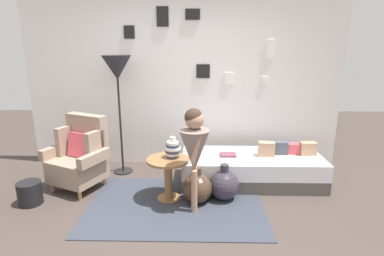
{
  "coord_description": "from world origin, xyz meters",
  "views": [
    {
      "loc": [
        0.23,
        -2.78,
        1.87
      ],
      "look_at": [
        0.15,
        0.95,
        0.85
      ],
      "focal_mm": 28.63,
      "sensor_mm": 36.0,
      "label": 1
    }
  ],
  "objects_px": {
    "daybed": "(251,169)",
    "person_child": "(194,146)",
    "armchair": "(80,156)",
    "demijohn_near": "(197,188)",
    "magazine_basket": "(30,193)",
    "vase_striped": "(173,149)",
    "floor_lamp": "(117,72)",
    "side_table": "(168,171)",
    "book_on_daybed": "(228,155)",
    "demijohn_far": "(224,185)"
  },
  "relations": [
    {
      "from": "armchair",
      "to": "magazine_basket",
      "type": "distance_m",
      "value": 0.74
    },
    {
      "from": "side_table",
      "to": "demijohn_far",
      "type": "height_order",
      "value": "side_table"
    },
    {
      "from": "person_child",
      "to": "magazine_basket",
      "type": "bearing_deg",
      "value": 176.98
    },
    {
      "from": "daybed",
      "to": "vase_striped",
      "type": "bearing_deg",
      "value": -156.56
    },
    {
      "from": "demijohn_near",
      "to": "magazine_basket",
      "type": "relative_size",
      "value": 1.62
    },
    {
      "from": "side_table",
      "to": "floor_lamp",
      "type": "relative_size",
      "value": 0.31
    },
    {
      "from": "floor_lamp",
      "to": "side_table",
      "type": "bearing_deg",
      "value": -47.09
    },
    {
      "from": "floor_lamp",
      "to": "person_child",
      "type": "relative_size",
      "value": 1.43
    },
    {
      "from": "person_child",
      "to": "demijohn_near",
      "type": "xyz_separation_m",
      "value": [
        0.03,
        0.19,
        -0.59
      ]
    },
    {
      "from": "daybed",
      "to": "floor_lamp",
      "type": "height_order",
      "value": "floor_lamp"
    },
    {
      "from": "floor_lamp",
      "to": "daybed",
      "type": "bearing_deg",
      "value": -9.93
    },
    {
      "from": "person_child",
      "to": "book_on_daybed",
      "type": "xyz_separation_m",
      "value": [
        0.45,
        0.74,
        -0.37
      ]
    },
    {
      "from": "armchair",
      "to": "demijohn_near",
      "type": "bearing_deg",
      "value": -14.72
    },
    {
      "from": "person_child",
      "to": "magazine_basket",
      "type": "distance_m",
      "value": 2.09
    },
    {
      "from": "daybed",
      "to": "person_child",
      "type": "bearing_deg",
      "value": -135.52
    },
    {
      "from": "person_child",
      "to": "magazine_basket",
      "type": "relative_size",
      "value": 4.33
    },
    {
      "from": "daybed",
      "to": "magazine_basket",
      "type": "distance_m",
      "value": 2.84
    },
    {
      "from": "armchair",
      "to": "floor_lamp",
      "type": "bearing_deg",
      "value": 48.98
    },
    {
      "from": "daybed",
      "to": "magazine_basket",
      "type": "height_order",
      "value": "daybed"
    },
    {
      "from": "book_on_daybed",
      "to": "demijohn_near",
      "type": "relative_size",
      "value": 0.48
    },
    {
      "from": "demijohn_near",
      "to": "magazine_basket",
      "type": "distance_m",
      "value": 2.02
    },
    {
      "from": "vase_striped",
      "to": "demijohn_far",
      "type": "xyz_separation_m",
      "value": [
        0.63,
        -0.04,
        -0.45
      ]
    },
    {
      "from": "side_table",
      "to": "demijohn_near",
      "type": "bearing_deg",
      "value": -12.14
    },
    {
      "from": "armchair",
      "to": "person_child",
      "type": "bearing_deg",
      "value": -21.32
    },
    {
      "from": "magazine_basket",
      "to": "book_on_daybed",
      "type": "bearing_deg",
      "value": 14.66
    },
    {
      "from": "floor_lamp",
      "to": "book_on_daybed",
      "type": "relative_size",
      "value": 7.86
    },
    {
      "from": "armchair",
      "to": "book_on_daybed",
      "type": "relative_size",
      "value": 4.41
    },
    {
      "from": "daybed",
      "to": "magazine_basket",
      "type": "xyz_separation_m",
      "value": [
        -2.77,
        -0.66,
        -0.06
      ]
    },
    {
      "from": "side_table",
      "to": "floor_lamp",
      "type": "bearing_deg",
      "value": 132.91
    },
    {
      "from": "armchair",
      "to": "demijohn_near",
      "type": "distance_m",
      "value": 1.63
    },
    {
      "from": "vase_striped",
      "to": "person_child",
      "type": "distance_m",
      "value": 0.43
    },
    {
      "from": "armchair",
      "to": "book_on_daybed",
      "type": "distance_m",
      "value": 1.98
    },
    {
      "from": "floor_lamp",
      "to": "demijohn_near",
      "type": "height_order",
      "value": "floor_lamp"
    },
    {
      "from": "vase_striped",
      "to": "book_on_daybed",
      "type": "relative_size",
      "value": 1.19
    },
    {
      "from": "daybed",
      "to": "side_table",
      "type": "height_order",
      "value": "side_table"
    },
    {
      "from": "demijohn_far",
      "to": "armchair",
      "type": "bearing_deg",
      "value": 170.36
    },
    {
      "from": "side_table",
      "to": "daybed",
      "type": "bearing_deg",
      "value": 24.54
    },
    {
      "from": "book_on_daybed",
      "to": "vase_striped",
      "type": "bearing_deg",
      "value": -149.09
    },
    {
      "from": "armchair",
      "to": "demijohn_far",
      "type": "distance_m",
      "value": 1.94
    },
    {
      "from": "daybed",
      "to": "person_child",
      "type": "height_order",
      "value": "person_child"
    },
    {
      "from": "floor_lamp",
      "to": "person_child",
      "type": "bearing_deg",
      "value": -44.98
    },
    {
      "from": "person_child",
      "to": "side_table",
      "type": "bearing_deg",
      "value": 140.79
    },
    {
      "from": "demijohn_far",
      "to": "book_on_daybed",
      "type": "bearing_deg",
      "value": 79.67
    },
    {
      "from": "magazine_basket",
      "to": "vase_striped",
      "type": "bearing_deg",
      "value": 6.89
    },
    {
      "from": "side_table",
      "to": "magazine_basket",
      "type": "distance_m",
      "value": 1.69
    },
    {
      "from": "floor_lamp",
      "to": "armchair",
      "type": "bearing_deg",
      "value": -131.02
    },
    {
      "from": "vase_striped",
      "to": "floor_lamp",
      "type": "xyz_separation_m",
      "value": [
        -0.83,
        0.78,
        0.86
      ]
    },
    {
      "from": "book_on_daybed",
      "to": "side_table",
      "type": "bearing_deg",
      "value": -148.2
    },
    {
      "from": "floor_lamp",
      "to": "demijohn_far",
      "type": "xyz_separation_m",
      "value": [
        1.46,
        -0.82,
        -1.31
      ]
    },
    {
      "from": "floor_lamp",
      "to": "book_on_daybed",
      "type": "xyz_separation_m",
      "value": [
        1.55,
        -0.35,
        -1.09
      ]
    }
  ]
}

